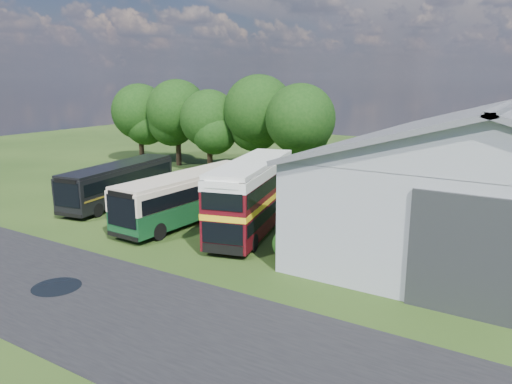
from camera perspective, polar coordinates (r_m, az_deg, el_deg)
The scene contains 14 objects.
ground at distance 25.55m, azimuth -14.33°, elevation -8.93°, with size 120.00×120.00×0.00m, color #1C3410.
asphalt_road at distance 21.66m, azimuth -14.59°, elevation -13.09°, with size 60.00×8.00×0.02m, color black.
puddle at distance 24.91m, azimuth -21.82°, elevation -10.08°, with size 2.20×2.20×0.01m, color black.
tree_far_left at distance 57.09m, azimuth -13.15°, elevation 8.92°, with size 6.12×6.12×8.64m.
tree_left_a at distance 54.01m, azimuth -9.00°, elevation 9.21°, with size 6.46×6.46×9.12m.
tree_left_b at distance 50.11m, azimuth -5.38°, elevation 8.30°, with size 5.78×5.78×8.16m.
tree_mid at distance 48.26m, azimuth 0.32°, elevation 9.29°, with size 6.80×6.80×9.60m.
tree_right_a at distance 44.96m, azimuth 5.10°, elevation 8.32°, with size 6.26×6.26×8.83m.
shrub_front at distance 26.76m, azimuth 3.67°, elevation -7.51°, with size 1.70×1.70×1.70m, color #194714.
shrub_mid at distance 28.42m, azimuth 5.62°, elevation -6.28°, with size 1.60×1.60×1.60m, color #194714.
shrub_back at distance 30.13m, azimuth 7.35°, elevation -5.19°, with size 1.80×1.80×1.80m, color #194714.
bus_green_single at distance 33.19m, azimuth -7.64°, elevation -0.43°, with size 2.98×11.66×3.20m.
bus_maroon_double at distance 30.49m, azimuth -0.43°, elevation -0.53°, with size 5.23×10.65×4.44m.
bus_dark_single at distance 38.98m, azimuth -15.38°, elevation 1.06°, with size 4.17×11.06×2.98m.
Camera 1 is at (17.54, -16.02, 9.41)m, focal length 35.00 mm.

